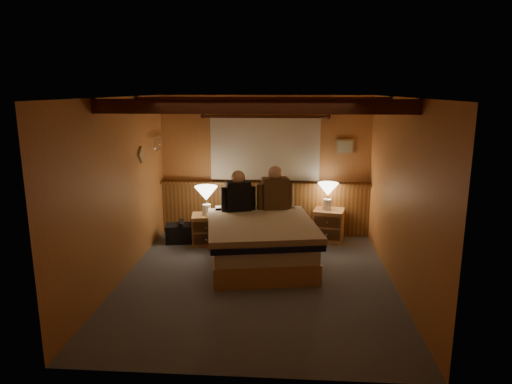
# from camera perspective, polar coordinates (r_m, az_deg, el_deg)

# --- Properties ---
(floor) EXTENTS (4.20, 4.20, 0.00)m
(floor) POSITION_cam_1_polar(r_m,az_deg,el_deg) (6.21, 0.10, -10.98)
(floor) COLOR #4C525A
(floor) RESTS_ON ground
(ceiling) EXTENTS (4.20, 4.20, 0.00)m
(ceiling) POSITION_cam_1_polar(r_m,az_deg,el_deg) (5.68, 0.11, 11.77)
(ceiling) COLOR #D8A751
(ceiling) RESTS_ON wall_back
(wall_back) EXTENTS (3.60, 0.00, 3.60)m
(wall_back) POSITION_cam_1_polar(r_m,az_deg,el_deg) (7.89, 1.15, 3.27)
(wall_back) COLOR #C78247
(wall_back) RESTS_ON floor
(wall_left) EXTENTS (0.00, 4.20, 4.20)m
(wall_left) POSITION_cam_1_polar(r_m,az_deg,el_deg) (6.21, -16.70, 0.15)
(wall_left) COLOR #C78247
(wall_left) RESTS_ON floor
(wall_right) EXTENTS (0.00, 4.20, 4.20)m
(wall_right) POSITION_cam_1_polar(r_m,az_deg,el_deg) (5.98, 17.57, -0.37)
(wall_right) COLOR #C78247
(wall_right) RESTS_ON floor
(wall_front) EXTENTS (3.60, 0.00, 3.60)m
(wall_front) POSITION_cam_1_polar(r_m,az_deg,el_deg) (3.82, -2.07, -7.12)
(wall_front) COLOR #C78247
(wall_front) RESTS_ON floor
(wainscot) EXTENTS (3.60, 0.23, 0.94)m
(wainscot) POSITION_cam_1_polar(r_m,az_deg,el_deg) (7.97, 1.10, -1.87)
(wainscot) COLOR brown
(wainscot) RESTS_ON wall_back
(curtain_window) EXTENTS (2.18, 0.09, 1.11)m
(curtain_window) POSITION_cam_1_polar(r_m,az_deg,el_deg) (7.77, 1.13, 5.53)
(curtain_window) COLOR #4C2213
(curtain_window) RESTS_ON wall_back
(ceiling_beams) EXTENTS (3.60, 1.65, 0.16)m
(ceiling_beams) POSITION_cam_1_polar(r_m,az_deg,el_deg) (5.84, 0.21, 10.91)
(ceiling_beams) COLOR #4C2213
(ceiling_beams) RESTS_ON ceiling
(coat_rail) EXTENTS (0.05, 0.55, 0.24)m
(coat_rail) POSITION_cam_1_polar(r_m,az_deg,el_deg) (7.59, -12.20, 6.19)
(coat_rail) COLOR white
(coat_rail) RESTS_ON wall_left
(framed_print) EXTENTS (0.30, 0.04, 0.25)m
(framed_print) POSITION_cam_1_polar(r_m,az_deg,el_deg) (7.86, 11.07, 5.59)
(framed_print) COLOR #A68453
(framed_print) RESTS_ON wall_back
(bed) EXTENTS (1.76, 2.13, 0.65)m
(bed) POSITION_cam_1_polar(r_m,az_deg,el_deg) (6.68, 0.54, -6.11)
(bed) COLOR #B17F4B
(bed) RESTS_ON floor
(nightstand_left) EXTENTS (0.51, 0.47, 0.50)m
(nightstand_left) POSITION_cam_1_polar(r_m,az_deg,el_deg) (7.53, -6.22, -4.69)
(nightstand_left) COLOR #B17F4B
(nightstand_left) RESTS_ON floor
(nightstand_right) EXTENTS (0.56, 0.53, 0.53)m
(nightstand_right) POSITION_cam_1_polar(r_m,az_deg,el_deg) (7.79, 9.06, -4.08)
(nightstand_right) COLOR #B17F4B
(nightstand_right) RESTS_ON floor
(lamp_left) EXTENTS (0.37, 0.37, 0.48)m
(lamp_left) POSITION_cam_1_polar(r_m,az_deg,el_deg) (7.34, -6.24, -0.40)
(lamp_left) COLOR white
(lamp_left) RESTS_ON nightstand_left
(lamp_right) EXTENTS (0.34, 0.34, 0.45)m
(lamp_right) POSITION_cam_1_polar(r_m,az_deg,el_deg) (7.66, 8.98, 0.13)
(lamp_right) COLOR white
(lamp_right) RESTS_ON nightstand_right
(person_left) EXTENTS (0.53, 0.31, 0.66)m
(person_left) POSITION_cam_1_polar(r_m,az_deg,el_deg) (7.05, -2.22, -0.26)
(person_left) COLOR black
(person_left) RESTS_ON bed
(person_right) EXTENTS (0.57, 0.32, 0.71)m
(person_right) POSITION_cam_1_polar(r_m,az_deg,el_deg) (7.16, 2.41, 0.11)
(person_right) COLOR #4B351E
(person_right) RESTS_ON bed
(duffel_bag) EXTENTS (0.55, 0.39, 0.36)m
(duffel_bag) POSITION_cam_1_polar(r_m,az_deg,el_deg) (7.72, -9.30, -5.06)
(duffel_bag) COLOR black
(duffel_bag) RESTS_ON floor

